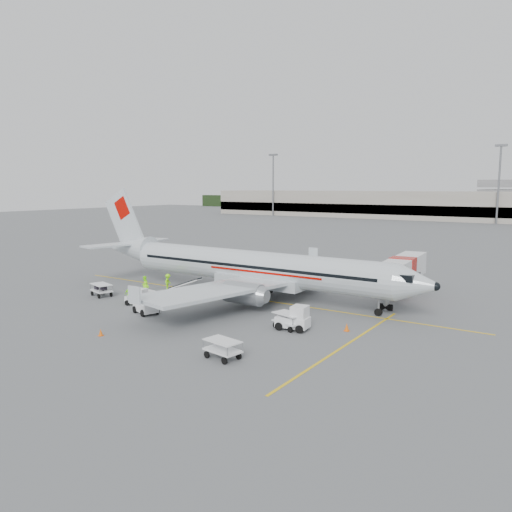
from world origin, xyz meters
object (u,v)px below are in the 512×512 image
object	(u,v)px
belt_loader	(186,284)
tug_aft	(137,297)
jet_bridge	(402,278)
tug_fore	(293,317)
tug_mid	(146,303)
aircraft	(254,245)

from	to	relation	value
belt_loader	tug_aft	bearing A→B (deg)	-105.94
jet_bridge	belt_loader	world-z (taller)	jet_bridge
tug_aft	jet_bridge	bearing A→B (deg)	29.65
belt_loader	tug_fore	size ratio (longest dim) A/B	1.84
tug_mid	tug_aft	xyz separation A→B (m)	(-2.93, 1.76, -0.13)
jet_bridge	tug_fore	world-z (taller)	jet_bridge
tug_mid	aircraft	bearing A→B (deg)	87.04
aircraft	tug_fore	size ratio (longest dim) A/B	15.32
jet_bridge	tug_aft	distance (m)	24.77
aircraft	jet_bridge	xyz separation A→B (m)	(11.90, 7.55, -3.11)
belt_loader	tug_aft	distance (m)	5.40
jet_bridge	belt_loader	size ratio (longest dim) A/B	3.39
aircraft	tug_fore	bearing A→B (deg)	-40.84
tug_mid	belt_loader	bearing A→B (deg)	122.68
aircraft	tug_mid	size ratio (longest dim) A/B	16.04
tug_fore	tug_mid	world-z (taller)	tug_fore
tug_fore	tug_mid	xyz separation A→B (m)	(-12.57, -2.73, -0.04)
aircraft	jet_bridge	size ratio (longest dim) A/B	2.46
aircraft	tug_aft	bearing A→B (deg)	-129.64
jet_bridge	tug_mid	xyz separation A→B (m)	(-15.99, -17.70, -1.07)
jet_bridge	belt_loader	bearing A→B (deg)	-152.74
belt_loader	tug_mid	xyz separation A→B (m)	(1.71, -7.01, -0.31)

